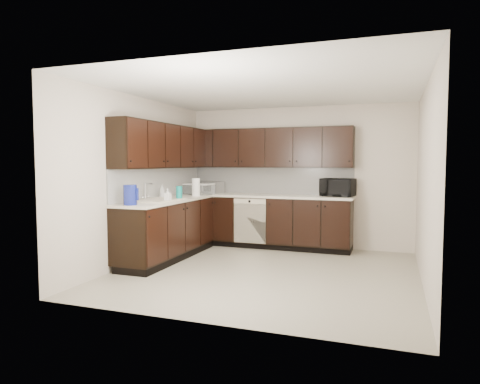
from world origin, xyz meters
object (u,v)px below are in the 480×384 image
Objects in this scene: sink at (158,205)px; storage_bin at (199,189)px; blue_pitcher at (130,195)px; toaster_oven at (213,187)px; microwave at (338,187)px.

sink is 1.74× the size of storage_bin.
storage_bin is 1.72× the size of blue_pitcher.
blue_pitcher is at bearing -90.99° from sink.
sink is 2.39× the size of toaster_oven.
sink is 1.51× the size of microwave.
storage_bin is 2.05m from blue_pitcher.
blue_pitcher reaches higher than toaster_oven.
microwave is 1.15× the size of storage_bin.
microwave is 1.98× the size of blue_pitcher.
toaster_oven reaches higher than storage_bin.
microwave is at bearing 35.99° from sink.
sink is 3.01m from microwave.
toaster_oven is 2.46m from blue_pitcher.
toaster_oven is (-2.29, -0.00, -0.04)m from microwave.
blue_pitcher is at bearing -125.06° from microwave.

